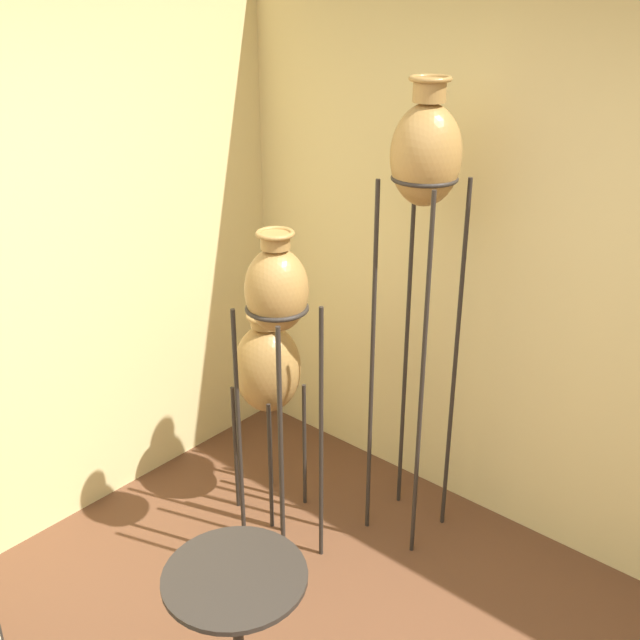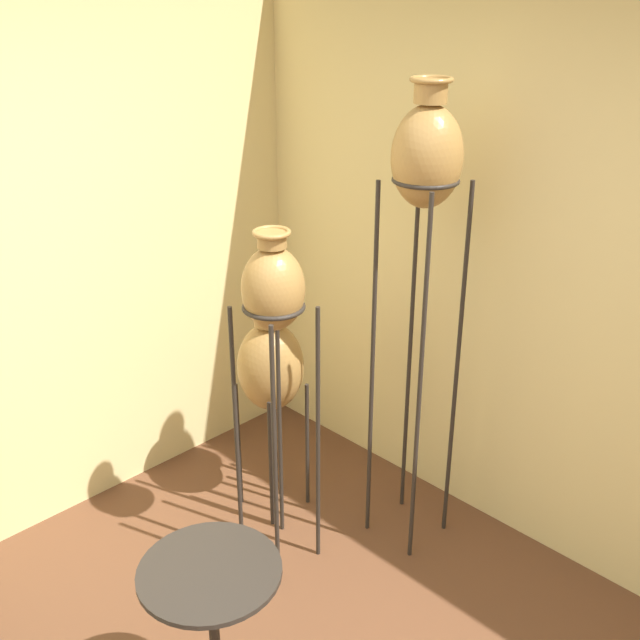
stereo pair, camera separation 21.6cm
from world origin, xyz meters
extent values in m
cube|color=beige|center=(1.99, 0.00, 1.35)|extent=(0.06, 7.93, 2.70)
cylinder|color=#28231E|center=(1.45, 0.50, 0.88)|extent=(0.02, 0.02, 1.76)
cylinder|color=#28231E|center=(1.72, 0.50, 0.88)|extent=(0.02, 0.02, 1.76)
cylinder|color=#28231E|center=(1.45, 0.77, 0.88)|extent=(0.02, 0.02, 1.76)
cylinder|color=#28231E|center=(1.72, 0.77, 0.88)|extent=(0.02, 0.02, 1.76)
torus|color=#28231E|center=(1.58, 0.63, 1.76)|extent=(0.28, 0.28, 0.02)
ellipsoid|color=olive|center=(1.58, 0.63, 1.86)|extent=(0.29, 0.29, 0.42)
cylinder|color=olive|center=(1.58, 0.63, 2.11)|extent=(0.13, 0.13, 0.09)
torus|color=olive|center=(1.58, 0.63, 2.15)|extent=(0.17, 0.17, 0.02)
cylinder|color=#28231E|center=(0.89, 0.81, 0.64)|extent=(0.02, 0.02, 1.28)
cylinder|color=#28231E|center=(1.14, 0.81, 0.64)|extent=(0.02, 0.02, 1.28)
cylinder|color=#28231E|center=(0.89, 1.06, 0.64)|extent=(0.02, 0.02, 1.28)
cylinder|color=#28231E|center=(1.14, 1.06, 0.64)|extent=(0.02, 0.02, 1.28)
torus|color=#28231E|center=(1.02, 0.94, 1.28)|extent=(0.26, 0.26, 0.02)
ellipsoid|color=olive|center=(1.02, 0.94, 1.36)|extent=(0.26, 0.26, 0.35)
cylinder|color=olive|center=(1.02, 0.94, 1.57)|extent=(0.12, 0.12, 0.06)
torus|color=olive|center=(1.02, 0.94, 1.60)|extent=(0.16, 0.16, 0.02)
cylinder|color=#28231E|center=(1.14, 1.13, 0.35)|extent=(0.02, 0.02, 0.70)
cylinder|color=#28231E|center=(1.38, 1.13, 0.35)|extent=(0.02, 0.02, 0.70)
cylinder|color=#28231E|center=(1.14, 1.37, 0.35)|extent=(0.02, 0.02, 0.70)
cylinder|color=#28231E|center=(1.38, 1.37, 0.35)|extent=(0.02, 0.02, 0.70)
torus|color=#28231E|center=(1.26, 1.25, 0.70)|extent=(0.25, 0.25, 0.02)
ellipsoid|color=olive|center=(1.26, 1.25, 0.80)|extent=(0.32, 0.32, 0.45)
cylinder|color=olive|center=(1.26, 1.25, 1.05)|extent=(0.15, 0.15, 0.05)
torus|color=olive|center=(1.26, 1.25, 1.08)|extent=(0.19, 0.19, 0.02)
cylinder|color=#28231E|center=(0.23, 0.38, 0.76)|extent=(0.47, 0.47, 0.02)
camera|label=1|loc=(-0.98, -1.03, 2.48)|focal=42.00mm
camera|label=2|loc=(-0.83, -1.19, 2.48)|focal=42.00mm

